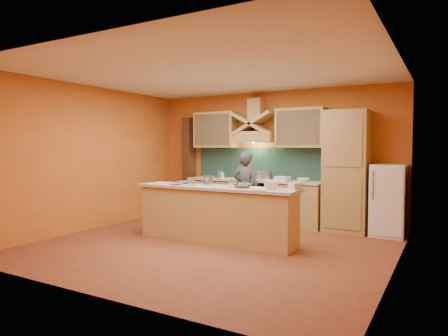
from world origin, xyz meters
The scene contains 36 objects.
floor centered at (0.00, 0.00, 0.00)m, with size 5.50×5.00×0.01m, color brown.
ceiling centered at (0.00, 0.00, 2.80)m, with size 5.50×5.00×0.01m, color white.
wall_back centered at (0.00, 2.50, 1.40)m, with size 5.50×0.02×2.80m, color #CC6D27.
wall_front centered at (0.00, -2.50, 1.40)m, with size 5.50×0.02×2.80m, color #CC6D27.
wall_left centered at (-2.75, 0.00, 1.40)m, with size 0.02×5.00×2.80m, color #CC6D27.
wall_right centered at (2.75, 0.00, 1.40)m, with size 0.02×5.00×2.80m, color #CC6D27.
base_cabinet_left centered at (-1.25, 2.20, 0.43)m, with size 1.10×0.60×0.86m, color tan.
base_cabinet_right centered at (0.65, 2.20, 0.43)m, with size 1.10×0.60×0.86m, color tan.
counter_top centered at (-0.30, 2.20, 0.90)m, with size 3.00×0.62×0.04m, color beige.
stove centered at (-0.30, 2.20, 0.45)m, with size 0.60×0.58×0.90m, color black.
backsplash centered at (-0.30, 2.48, 1.25)m, with size 3.00×0.03×0.70m, color #183630.
range_hood centered at (-0.30, 2.25, 1.82)m, with size 0.92×0.50×0.24m, color tan.
hood_chimney centered at (-0.30, 2.35, 2.40)m, with size 0.30×0.30×0.50m, color tan.
upper_cabinet_left centered at (-1.30, 2.33, 2.00)m, with size 1.00×0.35×0.80m, color tan.
upper_cabinet_right centered at (0.70, 2.33, 2.00)m, with size 1.00×0.35×0.80m, color tan.
pantry_column centered at (1.65, 2.20, 1.15)m, with size 0.80×0.60×2.30m, color tan.
fridge centered at (2.40, 2.20, 0.65)m, with size 0.58×0.60×1.30m, color white.
trim_column_left centered at (-2.05, 2.35, 1.15)m, with size 0.20×0.30×2.30m, color #472816.
island_body centered at (-0.10, 0.30, 0.44)m, with size 2.80×0.55×0.88m, color tan.
island_top centered at (-0.10, 0.30, 0.92)m, with size 2.90×0.62×0.05m, color beige.
person centered at (-0.22, 1.71, 0.77)m, with size 0.56×0.37×1.53m, color #4C4C51.
pot_large centered at (-0.40, 2.20, 0.98)m, with size 0.21×0.21×0.15m, color #B9BAC0.
pot_small centered at (-0.24, 2.28, 0.97)m, with size 0.19×0.19×0.15m, color silver.
soap_bottle_a centered at (-1.09, 2.23, 1.00)m, with size 0.08×0.08×0.17m, color silver.
soap_bottle_b centered at (-1.06, 2.05, 1.03)m, with size 0.09×0.09×0.22m, color #304785.
bowl_back centered at (0.83, 2.12, 0.96)m, with size 0.24×0.24×0.08m, color white.
dish_rack centered at (0.42, 2.05, 0.97)m, with size 0.28×0.22×0.10m, color silver.
book_lower centered at (-0.97, 0.24, 0.96)m, with size 0.21×0.28×0.03m, color #B95F42.
book_upper centered at (-0.96, 0.47, 0.98)m, with size 0.20×0.27×0.02m, color #3D6986.
jar_large centered at (-0.35, 0.45, 1.03)m, with size 0.15×0.15×0.17m, color silver.
jar_small centered at (-0.49, 0.17, 1.02)m, with size 0.11×0.11×0.14m, color silver.
kitchen_scale centered at (0.25, 0.25, 0.99)m, with size 0.11×0.11×0.09m, color white.
mixing_bowl centered at (0.41, 0.32, 0.98)m, with size 0.30×0.30×0.07m, color silver.
cloth centered at (0.81, 0.09, 0.95)m, with size 0.22×0.17×0.01m, color beige.
grocery_bag_a centered at (0.90, 0.33, 1.01)m, with size 0.19×0.15×0.12m, color beige.
grocery_bag_b centered at (1.28, 0.38, 1.00)m, with size 0.19×0.15×0.11m, color beige.
Camera 1 is at (3.35, -5.49, 1.61)m, focal length 32.00 mm.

